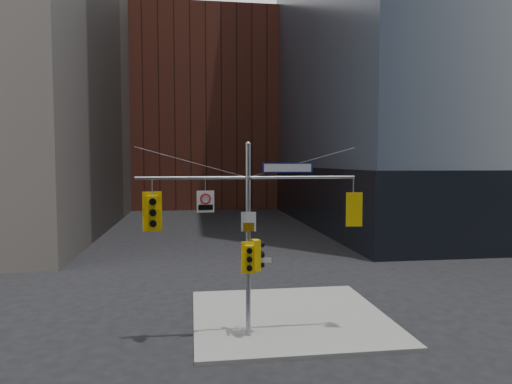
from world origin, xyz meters
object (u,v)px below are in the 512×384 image
object	(u,v)px
traffic_light_west_arm	(153,212)
street_sign_blade	(288,168)
signal_assembly	(248,221)
traffic_light_pole_front	(249,258)
traffic_light_pole_side	(257,255)
regulatory_sign_arm	(205,201)
traffic_light_east_arm	(353,209)

from	to	relation	value
traffic_light_west_arm	street_sign_blade	xyz separation A→B (m)	(4.87, -0.01, 1.55)
signal_assembly	traffic_light_pole_front	bearing A→B (deg)	-89.92
traffic_light_west_arm	traffic_light_pole_side	distance (m)	4.08
traffic_light_west_arm	street_sign_blade	distance (m)	5.11
traffic_light_west_arm	regulatory_sign_arm	xyz separation A→B (m)	(1.87, -0.03, 0.38)
traffic_light_east_arm	traffic_light_pole_front	distance (m)	4.33
traffic_light_pole_front	traffic_light_pole_side	bearing A→B (deg)	45.26
street_sign_blade	traffic_light_pole_side	bearing A→B (deg)	177.26
traffic_light_pole_side	regulatory_sign_arm	size ratio (longest dim) A/B	1.45
traffic_light_pole_side	traffic_light_pole_front	distance (m)	0.44
signal_assembly	regulatory_sign_arm	xyz separation A→B (m)	(-1.54, -0.02, 0.76)
signal_assembly	traffic_light_pole_front	xyz separation A→B (m)	(0.00, -0.27, -1.32)
traffic_light_west_arm	traffic_light_east_arm	size ratio (longest dim) A/B	1.12
signal_assembly	street_sign_blade	xyz separation A→B (m)	(1.46, 0.00, 1.93)
traffic_light_east_arm	traffic_light_pole_side	bearing A→B (deg)	6.45
traffic_light_pole_side	regulatory_sign_arm	bearing A→B (deg)	77.03
traffic_light_east_arm	regulatory_sign_arm	bearing A→B (deg)	6.95
signal_assembly	traffic_light_east_arm	distance (m)	4.00
traffic_light_pole_front	street_sign_blade	distance (m)	3.57
traffic_light_west_arm	regulatory_sign_arm	bearing A→B (deg)	-8.56
signal_assembly	traffic_light_east_arm	bearing A→B (deg)	0.01
traffic_light_west_arm	regulatory_sign_arm	world-z (taller)	regulatory_sign_arm
street_sign_blade	regulatory_sign_arm	world-z (taller)	street_sign_blade
traffic_light_east_arm	regulatory_sign_arm	distance (m)	5.53
traffic_light_pole_front	street_sign_blade	world-z (taller)	street_sign_blade
traffic_light_west_arm	traffic_light_east_arm	xyz separation A→B (m)	(7.38, -0.01, 0.00)
regulatory_sign_arm	traffic_light_pole_front	bearing A→B (deg)	-11.10
signal_assembly	traffic_light_west_arm	bearing A→B (deg)	179.77
signal_assembly	regulatory_sign_arm	distance (m)	1.72
traffic_light_pole_front	traffic_light_west_arm	bearing A→B (deg)	179.26
regulatory_sign_arm	traffic_light_west_arm	bearing A→B (deg)	176.95
traffic_light_west_arm	street_sign_blade	size ratio (longest dim) A/B	0.76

